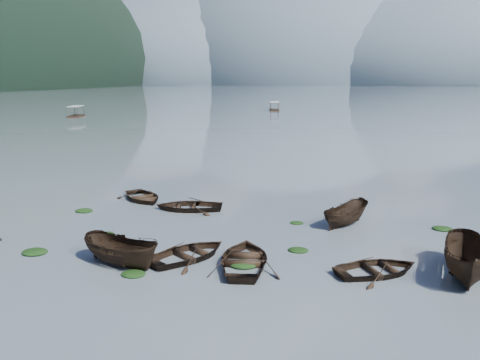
# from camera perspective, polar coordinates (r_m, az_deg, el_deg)

# --- Properties ---
(ground_plane) EXTENTS (2400.00, 2400.00, 0.00)m
(ground_plane) POSITION_cam_1_polar(r_m,az_deg,el_deg) (18.56, -6.71, -13.84)
(ground_plane) COLOR slate
(haze_mtn_a) EXTENTS (520.00, 520.00, 280.00)m
(haze_mtn_a) POSITION_cam_1_polar(r_m,az_deg,el_deg) (953.53, -6.15, 11.59)
(haze_mtn_a) COLOR #475666
(haze_mtn_a) RESTS_ON ground
(haze_mtn_b) EXTENTS (520.00, 520.00, 340.00)m
(haze_mtn_b) POSITION_cam_1_polar(r_m,az_deg,el_deg) (918.27, 6.18, 11.57)
(haze_mtn_b) COLOR #475666
(haze_mtn_b) RESTS_ON ground
(haze_mtn_c) EXTENTS (520.00, 520.00, 260.00)m
(haze_mtn_c) POSITION_cam_1_polar(r_m,az_deg,el_deg) (925.87, 18.85, 11.00)
(haze_mtn_c) COLOR #475666
(haze_mtn_c) RESTS_ON ground
(rowboat_1) EXTENTS (4.77, 5.00, 0.84)m
(rowboat_1) POSITION_cam_1_polar(r_m,az_deg,el_deg) (22.12, -6.21, -9.43)
(rowboat_1) COLOR black
(rowboat_1) RESTS_ON ground
(rowboat_2) EXTENTS (4.49, 3.03, 1.63)m
(rowboat_2) POSITION_cam_1_polar(r_m,az_deg,el_deg) (21.82, -14.16, -10.05)
(rowboat_2) COLOR black
(rowboat_2) RESTS_ON ground
(rowboat_3) EXTENTS (3.68, 4.79, 0.92)m
(rowboat_3) POSITION_cam_1_polar(r_m,az_deg,el_deg) (21.25, 0.63, -10.28)
(rowboat_3) COLOR black
(rowboat_3) RESTS_ON ground
(rowboat_4) EXTENTS (4.62, 4.15, 0.79)m
(rowboat_4) POSITION_cam_1_polar(r_m,az_deg,el_deg) (21.19, 16.40, -10.86)
(rowboat_4) COLOR black
(rowboat_4) RESTS_ON ground
(rowboat_5) EXTENTS (2.75, 5.07, 1.85)m
(rowboat_5) POSITION_cam_1_polar(r_m,az_deg,el_deg) (22.11, 25.81, -10.64)
(rowboat_5) COLOR black
(rowboat_5) RESTS_ON ground
(rowboat_6) EXTENTS (4.90, 4.98, 0.85)m
(rowboat_6) POSITION_cam_1_polar(r_m,az_deg,el_deg) (32.84, -11.76, -2.41)
(rowboat_6) COLOR black
(rowboat_6) RESTS_ON ground
(rowboat_7) EXTENTS (4.63, 3.60, 0.88)m
(rowboat_7) POSITION_cam_1_polar(r_m,az_deg,el_deg) (30.01, -6.22, -3.60)
(rowboat_7) COLOR black
(rowboat_7) RESTS_ON ground
(rowboat_8) EXTENTS (3.34, 3.94, 1.47)m
(rowboat_8) POSITION_cam_1_polar(r_m,az_deg,el_deg) (27.50, 12.71, -5.31)
(rowboat_8) COLOR black
(rowboat_8) RESTS_ON ground
(weed_clump_0) EXTENTS (1.23, 1.01, 0.27)m
(weed_clump_0) POSITION_cam_1_polar(r_m,az_deg,el_deg) (24.57, -23.73, -8.19)
(weed_clump_0) COLOR black
(weed_clump_0) RESTS_ON ground
(weed_clump_1) EXTENTS (1.05, 0.84, 0.23)m
(weed_clump_1) POSITION_cam_1_polar(r_m,az_deg,el_deg) (20.69, -12.88, -11.24)
(weed_clump_1) COLOR black
(weed_clump_1) RESTS_ON ground
(weed_clump_2) EXTENTS (1.26, 1.01, 0.27)m
(weed_clump_2) POSITION_cam_1_polar(r_m,az_deg,el_deg) (21.11, 0.39, -10.44)
(weed_clump_2) COLOR black
(weed_clump_2) RESTS_ON ground
(weed_clump_3) EXTENTS (0.78, 0.66, 0.17)m
(weed_clump_3) POSITION_cam_1_polar(r_m,az_deg,el_deg) (27.22, 6.92, -5.27)
(weed_clump_3) COLOR black
(weed_clump_3) RESTS_ON ground
(weed_clump_4) EXTENTS (1.00, 0.79, 0.21)m
(weed_clump_4) POSITION_cam_1_polar(r_m,az_deg,el_deg) (23.00, 7.12, -8.59)
(weed_clump_4) COLOR black
(weed_clump_4) RESTS_ON ground
(weed_clump_5) EXTENTS (1.11, 0.90, 0.24)m
(weed_clump_5) POSITION_cam_1_polar(r_m,az_deg,el_deg) (30.98, -18.47, -3.67)
(weed_clump_5) COLOR black
(weed_clump_5) RESTS_ON ground
(weed_clump_6) EXTENTS (0.98, 0.82, 0.20)m
(weed_clump_6) POSITION_cam_1_polar(r_m,az_deg,el_deg) (26.06, -16.03, -6.47)
(weed_clump_6) COLOR black
(weed_clump_6) RESTS_ON ground
(weed_clump_7) EXTENTS (1.09, 0.87, 0.24)m
(weed_clump_7) POSITION_cam_1_polar(r_m,az_deg,el_deg) (28.23, 23.45, -5.58)
(weed_clump_7) COLOR black
(weed_clump_7) RESTS_ON ground
(pontoon_left) EXTENTS (3.85, 6.40, 2.29)m
(pontoon_left) POSITION_cam_1_polar(r_m,az_deg,el_deg) (110.92, -19.32, 7.28)
(pontoon_left) COLOR black
(pontoon_left) RESTS_ON ground
(pontoon_centre) EXTENTS (3.26, 6.26, 2.29)m
(pontoon_centre) POSITION_cam_1_polar(r_m,az_deg,el_deg) (126.21, 4.21, 8.43)
(pontoon_centre) COLOR black
(pontoon_centre) RESTS_ON ground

